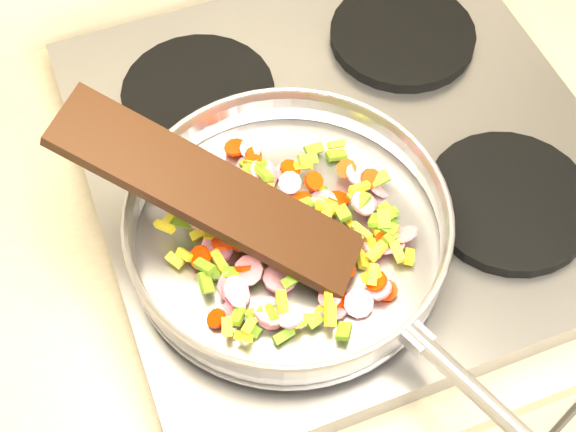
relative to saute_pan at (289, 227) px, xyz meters
name	(u,v)px	position (x,y,z in m)	size (l,w,h in m)	color
cooktop	(345,159)	(0.11, 0.10, -0.07)	(0.60, 0.60, 0.04)	#939399
grate_fl	(278,280)	(-0.03, -0.04, -0.04)	(0.19, 0.19, 0.02)	black
grate_fr	(509,201)	(0.25, -0.04, -0.04)	(0.19, 0.19, 0.02)	black
grate_bl	(198,94)	(-0.03, 0.24, -0.04)	(0.19, 0.19, 0.02)	black
grate_br	(402,35)	(0.25, 0.24, -0.04)	(0.19, 0.19, 0.02)	black
saute_pan	(289,227)	(0.00, 0.00, 0.00)	(0.38, 0.53, 0.06)	#9E9EA5
vegetable_heap	(290,235)	(0.00, 0.00, -0.01)	(0.27, 0.29, 0.05)	#5F921C
wooden_spatula	(209,193)	(-0.07, 0.04, 0.05)	(0.33, 0.08, 0.02)	black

